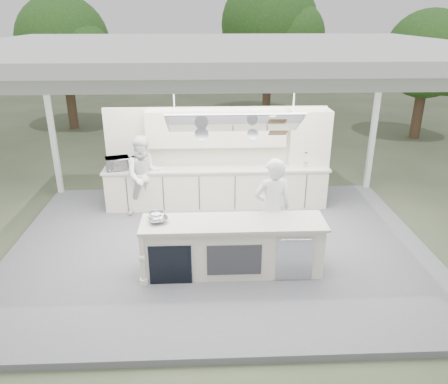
{
  "coord_description": "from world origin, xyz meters",
  "views": [
    {
      "loc": [
        -0.24,
        -7.44,
        4.3
      ],
      "look_at": [
        0.1,
        0.4,
        1.07
      ],
      "focal_mm": 35.0,
      "sensor_mm": 36.0,
      "label": 1
    }
  ],
  "objects_px": {
    "demo_island": "(232,247)",
    "head_chef": "(272,209)",
    "back_counter": "(217,186)",
    "sous_chef": "(145,176)"
  },
  "relations": [
    {
      "from": "back_counter",
      "to": "sous_chef",
      "type": "bearing_deg",
      "value": -167.5
    },
    {
      "from": "demo_island",
      "to": "sous_chef",
      "type": "xyz_separation_m",
      "value": [
        -1.76,
        2.46,
        0.42
      ]
    },
    {
      "from": "demo_island",
      "to": "head_chef",
      "type": "distance_m",
      "value": 1.01
    },
    {
      "from": "head_chef",
      "to": "sous_chef",
      "type": "bearing_deg",
      "value": -48.97
    },
    {
      "from": "back_counter",
      "to": "head_chef",
      "type": "xyz_separation_m",
      "value": [
        0.92,
        -2.32,
        0.47
      ]
    },
    {
      "from": "demo_island",
      "to": "sous_chef",
      "type": "height_order",
      "value": "sous_chef"
    },
    {
      "from": "demo_island",
      "to": "head_chef",
      "type": "height_order",
      "value": "head_chef"
    },
    {
      "from": "back_counter",
      "to": "head_chef",
      "type": "height_order",
      "value": "head_chef"
    },
    {
      "from": "back_counter",
      "to": "sous_chef",
      "type": "relative_size",
      "value": 2.85
    },
    {
      "from": "demo_island",
      "to": "head_chef",
      "type": "xyz_separation_m",
      "value": [
        0.75,
        0.49,
        0.47
      ]
    }
  ]
}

